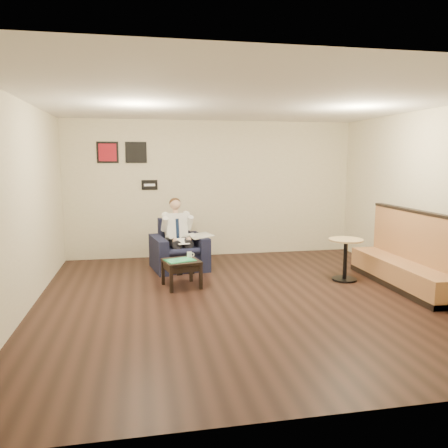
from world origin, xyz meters
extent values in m
plane|color=black|center=(0.00, 0.00, 0.00)|extent=(6.00, 6.00, 0.00)
cube|color=beige|center=(0.00, 3.00, 1.40)|extent=(6.00, 0.02, 2.80)
cube|color=beige|center=(0.00, -3.00, 1.40)|extent=(6.00, 0.02, 2.80)
cube|color=beige|center=(-3.00, 0.00, 1.40)|extent=(0.02, 6.00, 2.80)
cube|color=beige|center=(3.00, 0.00, 1.40)|extent=(0.02, 6.00, 2.80)
cube|color=white|center=(0.00, 0.00, 2.80)|extent=(6.00, 6.00, 0.02)
cube|color=black|center=(-1.30, 2.98, 1.50)|extent=(0.32, 0.02, 0.20)
cube|color=#A41421|center=(-2.10, 2.98, 2.15)|extent=(0.42, 0.03, 0.42)
cube|color=black|center=(-1.55, 2.98, 2.15)|extent=(0.42, 0.03, 0.42)
cube|color=black|center=(-0.81, 1.91, 0.45)|extent=(1.09, 1.09, 0.91)
cube|color=white|center=(-0.78, 1.70, 0.56)|extent=(0.27, 0.34, 0.01)
cube|color=silver|center=(-0.42, 1.88, 0.62)|extent=(0.50, 0.57, 0.01)
cube|color=black|center=(-0.88, 0.75, 0.22)|extent=(0.64, 0.64, 0.44)
cube|color=#24B766|center=(-0.90, 0.72, 0.44)|extent=(0.52, 0.44, 0.01)
cylinder|color=white|center=(-0.73, 0.90, 0.48)|extent=(0.09, 0.09, 0.09)
cube|color=black|center=(-0.86, 0.91, 0.44)|extent=(0.14, 0.07, 0.01)
cube|color=#A86F41|center=(2.59, 0.13, 0.60)|extent=(0.56, 2.35, 1.20)
cylinder|color=tan|center=(1.86, 0.63, 0.35)|extent=(0.64, 0.64, 0.70)
camera|label=1|loc=(-1.47, -6.00, 2.02)|focal=35.00mm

